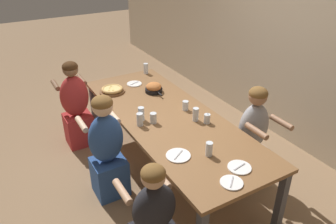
# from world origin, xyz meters

# --- Properties ---
(ground_plane) EXTENTS (18.00, 18.00, 0.00)m
(ground_plane) POSITION_xyz_m (0.00, 0.00, 0.00)
(ground_plane) COLOR #896B4C
(ground_plane) RESTS_ON ground
(restaurant_back_panel) EXTENTS (10.00, 0.06, 3.20)m
(restaurant_back_panel) POSITION_xyz_m (0.00, 1.79, 1.60)
(restaurant_back_panel) COLOR beige
(restaurant_back_panel) RESTS_ON ground
(dining_table) EXTENTS (2.70, 1.00, 0.76)m
(dining_table) POSITION_xyz_m (0.00, 0.00, 0.69)
(dining_table) COLOR brown
(dining_table) RESTS_ON ground
(pizza_board_main) EXTENTS (0.31, 0.31, 0.06)m
(pizza_board_main) POSITION_xyz_m (-0.89, -0.30, 0.79)
(pizza_board_main) COLOR brown
(pizza_board_main) RESTS_ON dining_table
(skillet_bowl) EXTENTS (0.32, 0.22, 0.12)m
(skillet_bowl) POSITION_xyz_m (-0.63, 0.16, 0.81)
(skillet_bowl) COLOR black
(skillet_bowl) RESTS_ON dining_table
(empty_plate_a) EXTENTS (0.20, 0.20, 0.02)m
(empty_plate_a) POSITION_xyz_m (1.09, 0.07, 0.76)
(empty_plate_a) COLOR white
(empty_plate_a) RESTS_ON dining_table
(empty_plate_b) EXTENTS (0.19, 0.19, 0.02)m
(empty_plate_b) POSITION_xyz_m (1.20, -0.11, 0.76)
(empty_plate_b) COLOR white
(empty_plate_b) RESTS_ON dining_table
(empty_plate_c) EXTENTS (0.20, 0.20, 0.02)m
(empty_plate_c) POSITION_xyz_m (-0.97, 0.04, 0.76)
(empty_plate_c) COLOR white
(empty_plate_c) RESTS_ON dining_table
(empty_plate_d) EXTENTS (0.22, 0.22, 0.02)m
(empty_plate_d) POSITION_xyz_m (0.68, -0.29, 0.76)
(empty_plate_d) COLOR white
(empty_plate_d) RESTS_ON dining_table
(cocktail_glass_blue) EXTENTS (0.07, 0.07, 0.13)m
(cocktail_glass_blue) POSITION_xyz_m (0.33, 0.28, 0.80)
(cocktail_glass_blue) COLOR silver
(cocktail_glass_blue) RESTS_ON dining_table
(drinking_glass_a) EXTENTS (0.07, 0.07, 0.14)m
(drinking_glass_a) POSITION_xyz_m (0.03, -0.35, 0.82)
(drinking_glass_a) COLOR silver
(drinking_glass_a) RESTS_ON dining_table
(drinking_glass_b) EXTENTS (0.06, 0.06, 0.14)m
(drinking_glass_b) POSITION_xyz_m (0.81, -0.04, 0.81)
(drinking_glass_b) COLOR silver
(drinking_glass_b) RESTS_ON dining_table
(drinking_glass_c) EXTENTS (0.06, 0.06, 0.15)m
(drinking_glass_c) POSITION_xyz_m (-1.23, 0.35, 0.82)
(drinking_glass_c) COLOR silver
(drinking_glass_c) RESTS_ON dining_table
(drinking_glass_d) EXTENTS (0.07, 0.07, 0.15)m
(drinking_glass_d) POSITION_xyz_m (-0.07, -0.29, 0.82)
(drinking_glass_d) COLOR silver
(drinking_glass_d) RESTS_ON dining_table
(drinking_glass_e) EXTENTS (0.07, 0.07, 0.11)m
(drinking_glass_e) POSITION_xyz_m (-0.03, 0.24, 0.80)
(drinking_glass_e) COLOR silver
(drinking_glass_e) RESTS_ON dining_table
(drinking_glass_f) EXTENTS (0.06, 0.06, 0.15)m
(drinking_glass_f) POSITION_xyz_m (0.23, 0.21, 0.82)
(drinking_glass_f) COLOR silver
(drinking_glass_f) RESTS_ON dining_table
(drinking_glass_g) EXTENTS (0.07, 0.07, 0.11)m
(drinking_glass_g) POSITION_xyz_m (0.05, -0.21, 0.81)
(drinking_glass_g) COLOR silver
(drinking_glass_g) RESTS_ON dining_table
(diner_far_midright) EXTENTS (0.51, 0.40, 1.16)m
(diner_far_midright) POSITION_xyz_m (0.58, 0.72, 0.53)
(diner_far_midright) COLOR #99999E
(diner_far_midright) RESTS_ON ground
(diner_near_right) EXTENTS (0.51, 0.40, 1.05)m
(diner_near_right) POSITION_xyz_m (1.03, -0.72, 0.48)
(diner_near_right) COLOR #232328
(diner_near_right) RESTS_ON ground
(diner_near_center) EXTENTS (0.51, 0.40, 1.17)m
(diner_near_center) POSITION_xyz_m (-0.00, -0.72, 0.55)
(diner_near_center) COLOR #2D5193
(diner_near_center) RESTS_ON ground
(diner_near_left) EXTENTS (0.51, 0.40, 1.16)m
(diner_near_left) POSITION_xyz_m (-1.13, -0.72, 0.53)
(diner_near_left) COLOR #B22D2D
(diner_near_left) RESTS_ON ground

